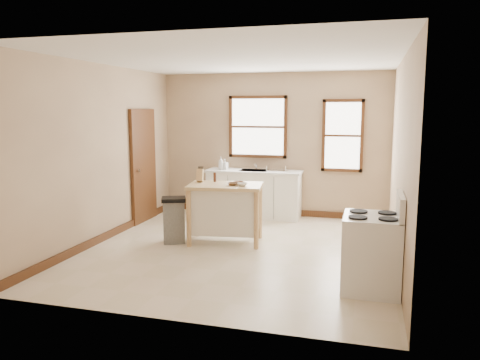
{
  "coord_description": "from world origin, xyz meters",
  "views": [
    {
      "loc": [
        1.84,
        -6.57,
        2.09
      ],
      "look_at": [
        -0.09,
        0.4,
        1.0
      ],
      "focal_mm": 35.0,
      "sensor_mm": 36.0,
      "label": 1
    }
  ],
  "objects_px": {
    "kitchen_island": "(225,213)",
    "soap_bottle_b": "(225,164)",
    "soap_bottle_a": "(221,163)",
    "dish_rack": "(277,169)",
    "gas_stove": "(372,242)",
    "bowl_b": "(239,183)",
    "bowl_a": "(233,184)",
    "knife_block": "(200,176)",
    "trash_bin": "(174,220)",
    "pepper_grinder": "(215,177)",
    "bowl_c": "(242,184)"
  },
  "relations": [
    {
      "from": "knife_block",
      "to": "bowl_a",
      "type": "bearing_deg",
      "value": -24.96
    },
    {
      "from": "kitchen_island",
      "to": "pepper_grinder",
      "type": "height_order",
      "value": "pepper_grinder"
    },
    {
      "from": "kitchen_island",
      "to": "trash_bin",
      "type": "xyz_separation_m",
      "value": [
        -0.78,
        -0.23,
        -0.1
      ]
    },
    {
      "from": "bowl_b",
      "to": "bowl_c",
      "type": "bearing_deg",
      "value": -58.9
    },
    {
      "from": "soap_bottle_a",
      "to": "dish_rack",
      "type": "relative_size",
      "value": 0.67
    },
    {
      "from": "dish_rack",
      "to": "knife_block",
      "type": "bearing_deg",
      "value": -101.28
    },
    {
      "from": "knife_block",
      "to": "pepper_grinder",
      "type": "height_order",
      "value": "knife_block"
    },
    {
      "from": "dish_rack",
      "to": "bowl_a",
      "type": "height_order",
      "value": "dish_rack"
    },
    {
      "from": "kitchen_island",
      "to": "soap_bottle_b",
      "type": "bearing_deg",
      "value": 99.4
    },
    {
      "from": "dish_rack",
      "to": "bowl_b",
      "type": "xyz_separation_m",
      "value": [
        -0.27,
        -1.79,
        -0.02
      ]
    },
    {
      "from": "knife_block",
      "to": "trash_bin",
      "type": "distance_m",
      "value": 0.82
    },
    {
      "from": "kitchen_island",
      "to": "bowl_a",
      "type": "height_order",
      "value": "bowl_a"
    },
    {
      "from": "pepper_grinder",
      "to": "bowl_c",
      "type": "relative_size",
      "value": 0.97
    },
    {
      "from": "soap_bottle_b",
      "to": "knife_block",
      "type": "relative_size",
      "value": 1.03
    },
    {
      "from": "dish_rack",
      "to": "gas_stove",
      "type": "relative_size",
      "value": 0.33
    },
    {
      "from": "gas_stove",
      "to": "dish_rack",
      "type": "bearing_deg",
      "value": 117.82
    },
    {
      "from": "soap_bottle_b",
      "to": "gas_stove",
      "type": "distance_m",
      "value": 4.33
    },
    {
      "from": "soap_bottle_a",
      "to": "knife_block",
      "type": "bearing_deg",
      "value": -98.41
    },
    {
      "from": "bowl_c",
      "to": "trash_bin",
      "type": "height_order",
      "value": "bowl_c"
    },
    {
      "from": "soap_bottle_b",
      "to": "kitchen_island",
      "type": "distance_m",
      "value": 2.0
    },
    {
      "from": "bowl_b",
      "to": "gas_stove",
      "type": "relative_size",
      "value": 0.13
    },
    {
      "from": "pepper_grinder",
      "to": "bowl_b",
      "type": "height_order",
      "value": "pepper_grinder"
    },
    {
      "from": "soap_bottle_b",
      "to": "knife_block",
      "type": "height_order",
      "value": "knife_block"
    },
    {
      "from": "trash_bin",
      "to": "gas_stove",
      "type": "relative_size",
      "value": 0.63
    },
    {
      "from": "soap_bottle_b",
      "to": "bowl_b",
      "type": "distance_m",
      "value": 1.9
    },
    {
      "from": "kitchen_island",
      "to": "gas_stove",
      "type": "bearing_deg",
      "value": -41.06
    },
    {
      "from": "trash_bin",
      "to": "bowl_a",
      "type": "bearing_deg",
      "value": -12.4
    },
    {
      "from": "bowl_c",
      "to": "pepper_grinder",
      "type": "bearing_deg",
      "value": 151.77
    },
    {
      "from": "bowl_a",
      "to": "trash_bin",
      "type": "bearing_deg",
      "value": -169.25
    },
    {
      "from": "dish_rack",
      "to": "trash_bin",
      "type": "bearing_deg",
      "value": -104.06
    },
    {
      "from": "soap_bottle_b",
      "to": "bowl_a",
      "type": "bearing_deg",
      "value": -53.97
    },
    {
      "from": "soap_bottle_a",
      "to": "kitchen_island",
      "type": "height_order",
      "value": "soap_bottle_a"
    },
    {
      "from": "knife_block",
      "to": "bowl_a",
      "type": "relative_size",
      "value": 1.18
    },
    {
      "from": "dish_rack",
      "to": "kitchen_island",
      "type": "relative_size",
      "value": 0.34
    },
    {
      "from": "soap_bottle_a",
      "to": "bowl_b",
      "type": "relative_size",
      "value": 1.65
    },
    {
      "from": "soap_bottle_b",
      "to": "kitchen_island",
      "type": "relative_size",
      "value": 0.18
    },
    {
      "from": "bowl_a",
      "to": "gas_stove",
      "type": "bearing_deg",
      "value": -33.61
    },
    {
      "from": "kitchen_island",
      "to": "pepper_grinder",
      "type": "bearing_deg",
      "value": 131.91
    },
    {
      "from": "soap_bottle_b",
      "to": "bowl_a",
      "type": "relative_size",
      "value": 1.22
    },
    {
      "from": "soap_bottle_a",
      "to": "knife_block",
      "type": "height_order",
      "value": "soap_bottle_a"
    },
    {
      "from": "pepper_grinder",
      "to": "bowl_a",
      "type": "bearing_deg",
      "value": -34.6
    },
    {
      "from": "trash_bin",
      "to": "gas_stove",
      "type": "xyz_separation_m",
      "value": [
        3.0,
        -1.21,
        0.21
      ]
    },
    {
      "from": "dish_rack",
      "to": "gas_stove",
      "type": "bearing_deg",
      "value": -45.84
    },
    {
      "from": "soap_bottle_a",
      "to": "kitchen_island",
      "type": "bearing_deg",
      "value": -84.89
    },
    {
      "from": "soap_bottle_a",
      "to": "kitchen_island",
      "type": "xyz_separation_m",
      "value": [
        0.65,
        -1.8,
        -0.58
      ]
    },
    {
      "from": "soap_bottle_b",
      "to": "dish_rack",
      "type": "distance_m",
      "value": 1.04
    },
    {
      "from": "bowl_c",
      "to": "trash_bin",
      "type": "distance_m",
      "value": 1.24
    },
    {
      "from": "dish_rack",
      "to": "bowl_a",
      "type": "distance_m",
      "value": 1.97
    },
    {
      "from": "dish_rack",
      "to": "knife_block",
      "type": "relative_size",
      "value": 1.92
    },
    {
      "from": "pepper_grinder",
      "to": "bowl_b",
      "type": "distance_m",
      "value": 0.45
    }
  ]
}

